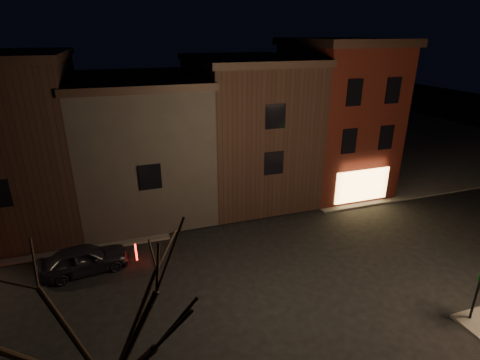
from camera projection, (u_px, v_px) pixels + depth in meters
name	position (u px, v px, depth m)	size (l,w,h in m)	color
ground	(288.00, 272.00, 18.38)	(120.00, 120.00, 0.00)	black
sidewalk_far_right	(373.00, 137.00, 41.94)	(30.00, 30.00, 0.12)	#2D2B28
corner_building	(335.00, 115.00, 27.13)	(6.50, 8.50, 10.50)	#3D100A
row_building_a	(246.00, 126.00, 26.31)	(7.30, 10.30, 9.40)	black
row_building_b	(141.00, 142.00, 24.34)	(7.80, 10.30, 8.40)	black
row_building_c	(13.00, 140.00, 21.91)	(7.30, 10.30, 9.90)	black
bare_tree_left	(97.00, 315.00, 7.84)	(5.60, 5.60, 7.50)	black
parked_car_a	(84.00, 259.00, 18.19)	(1.64, 4.08, 1.39)	black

